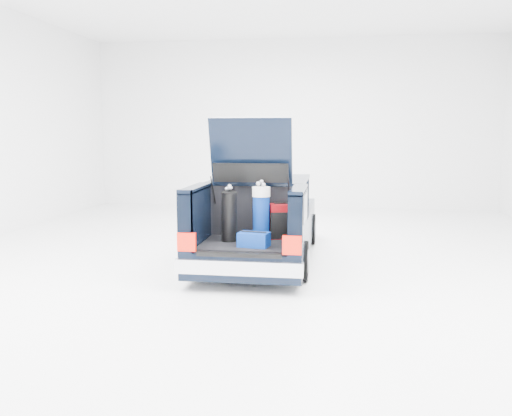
% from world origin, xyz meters
% --- Properties ---
extents(ground, '(14.00, 14.00, 0.00)m').
position_xyz_m(ground, '(0.00, 0.00, 0.00)').
color(ground, white).
rests_on(ground, ground).
extents(car, '(1.87, 4.65, 2.47)m').
position_xyz_m(car, '(-0.00, 0.11, 0.67)').
color(car, black).
rests_on(car, ground).
extents(red_suitcase, '(0.39, 0.31, 0.57)m').
position_xyz_m(red_suitcase, '(0.48, -1.09, 0.87)').
color(red_suitcase, '#680307').
rests_on(red_suitcase, car).
extents(black_golf_bag, '(0.32, 0.36, 0.86)m').
position_xyz_m(black_golf_bag, '(-0.27, -1.44, 0.99)').
color(black_golf_bag, black).
rests_on(black_golf_bag, car).
extents(blue_golf_bag, '(0.30, 0.30, 0.92)m').
position_xyz_m(blue_golf_bag, '(0.19, -1.22, 1.02)').
color(blue_golf_bag, black).
rests_on(blue_golf_bag, car).
extents(blue_duffel, '(0.47, 0.35, 0.23)m').
position_xyz_m(blue_duffel, '(0.15, -1.76, 0.70)').
color(blue_duffel, navy).
rests_on(blue_duffel, car).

